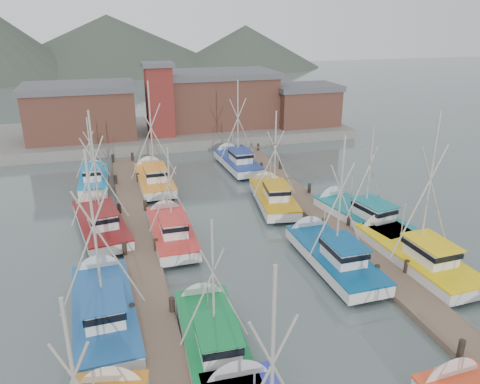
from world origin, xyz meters
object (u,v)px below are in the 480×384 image
object	(u,v)px
boat_4	(212,337)
boat_8	(171,230)
lookout_tower	(159,99)
boat_12	(153,178)

from	to	relation	value
boat_4	boat_8	distance (m)	12.23
lookout_tower	boat_8	size ratio (longest dim) A/B	0.99
boat_12	lookout_tower	bearing A→B (deg)	78.73
lookout_tower	boat_12	bearing A→B (deg)	-100.43
boat_4	boat_8	xyz separation A→B (m)	(-0.13, 12.23, -0.00)
lookout_tower	boat_4	bearing A→B (deg)	-93.87
lookout_tower	boat_8	world-z (taller)	lookout_tower
lookout_tower	boat_12	distance (m)	15.17
boat_12	boat_8	bearing A→B (deg)	-91.32
boat_4	boat_12	world-z (taller)	boat_12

